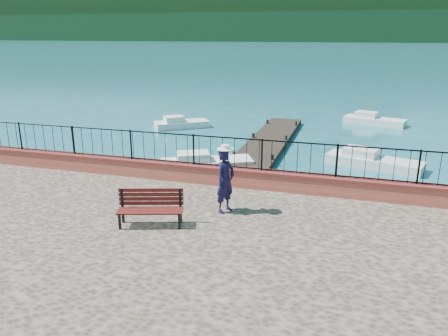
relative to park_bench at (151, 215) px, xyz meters
The scene contains 13 objects.
ground 2.80m from the park_bench, ahead, with size 2000.00×2000.00×0.00m, color #19596B.
parapet 4.18m from the park_bench, 55.42° to the left, with size 28.00×0.46×0.58m, color #BC5943.
railing 4.25m from the park_bench, 55.42° to the left, with size 27.00×0.05×0.95m, color black.
dock 11.82m from the park_bench, 88.19° to the left, with size 2.00×16.00×0.30m, color #2D231C.
far_forest 299.84m from the park_bench, 89.55° to the left, with size 900.00×60.00×18.00m, color black.
foothills 360.33m from the park_bench, 89.62° to the left, with size 900.00×120.00×44.00m, color black.
park_bench is the anchor object (origin of this frame).
person 2.14m from the park_bench, 42.09° to the left, with size 0.63×0.41×1.72m, color black.
hat 2.55m from the park_bench, 42.09° to the left, with size 0.44×0.44×0.12m, color white.
boat_0 8.67m from the park_bench, 99.58° to the left, with size 4.02×1.30×0.80m, color silver.
boat_1 12.36m from the park_bench, 62.41° to the left, with size 4.19×1.30×0.80m, color silver.
boat_3 17.32m from the park_bench, 109.47° to the left, with size 3.34×1.30×0.80m, color silver.
boat_4 21.85m from the park_bench, 73.99° to the left, with size 3.86×1.30×0.80m, color silver.
Camera 1 is at (2.23, -8.80, 5.81)m, focal length 35.00 mm.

